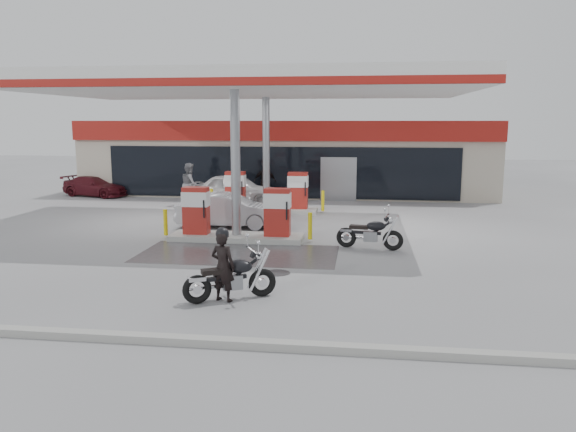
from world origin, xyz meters
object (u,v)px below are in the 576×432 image
attendant (190,184)px  biker_main (223,266)px  sedan_white (236,189)px  hatchback_silver (228,211)px  biker_walking (265,181)px  main_motorcycle (232,279)px  pump_island_near (236,219)px  parked_motorcycle (371,234)px  pump_island_far (266,196)px  parked_car_left (95,186)px

attendant → biker_main: bearing=179.5°
sedan_white → hatchback_silver: size_ratio=1.10×
attendant → biker_walking: size_ratio=1.06×
main_motorcycle → sedan_white: (-3.22, 14.57, 0.24)m
pump_island_near → hatchback_silver: bearing=110.2°
attendant → biker_walking: (3.24, 2.24, -0.06)m
parked_motorcycle → hatchback_silver: 6.09m
main_motorcycle → biker_main: size_ratio=1.25×
attendant → hatchback_silver: bearing=-170.0°
main_motorcycle → biker_main: 0.36m
pump_island_far → biker_walking: (-0.74, 3.80, 0.24)m
pump_island_far → sedan_white: pump_island_far is taller
main_motorcycle → biker_walking: bearing=69.1°
main_motorcycle → attendant: (-5.31, 13.93, 0.52)m
sedan_white → attendant: bearing=107.8°
parked_car_left → parked_motorcycle: bearing=-111.0°
pump_island_far → attendant: (-3.98, 1.56, 0.30)m
sedan_white → parked_car_left: 8.31m
biker_main → sedan_white: (-3.05, 14.67, -0.06)m
pump_island_near → parked_car_left: pump_island_near is taller
biker_main → attendant: (-5.14, 14.03, 0.22)m
hatchback_silver → parked_car_left: bearing=47.6°
pump_island_near → sedan_white: pump_island_near is taller
pump_island_near → hatchback_silver: size_ratio=1.32×
attendant → hatchback_silver: attendant is taller
pump_island_near → parked_car_left: size_ratio=1.39×
hatchback_silver → biker_main: bearing=-169.3°
parked_car_left → main_motorcycle: bearing=-129.6°
biker_main → hatchback_silver: biker_main is taller
attendant → parked_car_left: 6.51m
pump_island_near → biker_main: size_ratio=3.24×
pump_island_far → biker_main: bearing=-84.7°
attendant → sedan_white: bearing=-93.6°
sedan_white → hatchback_silver: (1.08, -6.00, -0.09)m
parked_motorcycle → sedan_white: size_ratio=0.49×
biker_main → attendant: 14.95m
pump_island_near → attendant: size_ratio=2.54×
sedan_white → attendant: size_ratio=2.12×
hatchback_silver → biker_walking: 7.61m
parked_motorcycle → parked_car_left: parked_motorcycle is taller
sedan_white → biker_walking: (1.15, 1.60, 0.22)m
main_motorcycle → sedan_white: bearing=74.3°
biker_main → attendant: bearing=-53.6°
attendant → hatchback_silver: (3.17, -5.36, -0.37)m
biker_main → parked_motorcycle: 6.58m
hatchback_silver → sedan_white: bearing=8.2°
parked_motorcycle → parked_car_left: bearing=153.5°
biker_main → biker_walking: biker_walking is taller
pump_island_near → biker_main: bearing=-79.8°
biker_main → pump_island_near: bearing=-63.5°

